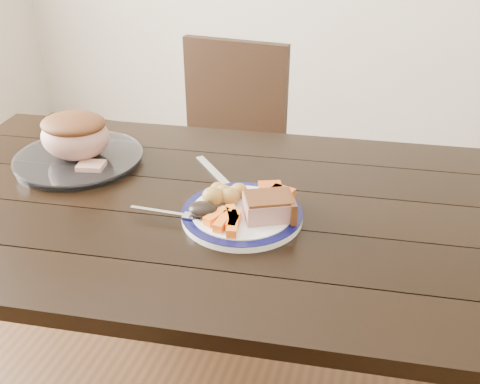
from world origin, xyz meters
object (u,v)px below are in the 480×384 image
(fork, at_px, (171,214))
(roast_joint, at_px, (75,137))
(dining_table, at_px, (213,232))
(pork_slice, at_px, (268,207))
(carving_knife, at_px, (233,189))
(chair_far, at_px, (226,150))
(serving_platter, at_px, (79,160))
(dinner_plate, at_px, (242,215))

(fork, distance_m, roast_joint, 0.43)
(dining_table, distance_m, pork_slice, 0.22)
(carving_knife, bearing_deg, chair_far, 156.17)
(dining_table, relative_size, serving_platter, 4.87)
(dining_table, height_order, fork, fork)
(serving_platter, bearing_deg, roast_joint, 0.00)
(dinner_plate, height_order, carving_knife, dinner_plate)
(dining_table, relative_size, carving_knife, 6.99)
(fork, distance_m, carving_knife, 0.20)
(roast_joint, bearing_deg, chair_far, 71.88)
(serving_platter, relative_size, pork_slice, 3.27)
(serving_platter, height_order, pork_slice, pork_slice)
(dining_table, relative_size, pork_slice, 15.91)
(fork, height_order, roast_joint, roast_joint)
(serving_platter, bearing_deg, chair_far, 71.88)
(roast_joint, relative_size, carving_knife, 0.79)
(dining_table, bearing_deg, dinner_plate, -28.44)
(dining_table, bearing_deg, fork, -116.78)
(serving_platter, relative_size, roast_joint, 1.81)
(dinner_plate, bearing_deg, pork_slice, -4.76)
(fork, relative_size, carving_knife, 0.73)
(serving_platter, bearing_deg, pork_slice, -13.63)
(dining_table, height_order, chair_far, chair_far)
(serving_platter, distance_m, roast_joint, 0.07)
(fork, bearing_deg, pork_slice, 12.89)
(fork, bearing_deg, dinner_plate, 20.37)
(roast_joint, bearing_deg, carving_knife, -2.99)
(serving_platter, bearing_deg, carving_knife, -2.99)
(serving_platter, distance_m, fork, 0.43)
(chair_far, height_order, fork, chair_far)
(pork_slice, bearing_deg, chair_far, 115.54)
(chair_far, relative_size, fork, 5.22)
(dining_table, xyz_separation_m, serving_platter, (-0.43, 0.09, 0.10))
(pork_slice, bearing_deg, carving_knife, 136.33)
(roast_joint, bearing_deg, serving_platter, 0.00)
(roast_joint, bearing_deg, pork_slice, -13.63)
(pork_slice, relative_size, fork, 0.60)
(serving_platter, height_order, fork, fork)
(pork_slice, xyz_separation_m, carving_knife, (-0.13, 0.12, -0.04))
(serving_platter, distance_m, carving_knife, 0.47)
(chair_far, distance_m, dinner_plate, 0.88)
(dining_table, distance_m, carving_knife, 0.12)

